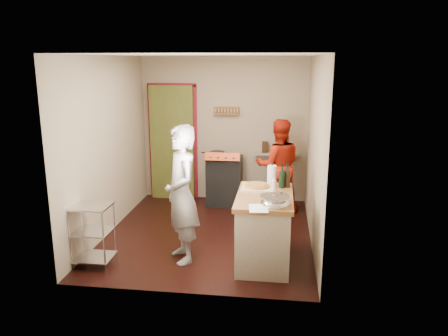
{
  "coord_description": "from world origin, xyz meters",
  "views": [
    {
      "loc": [
        1.02,
        -6.05,
        2.53
      ],
      "look_at": [
        0.23,
        0.0,
        1.02
      ],
      "focal_mm": 35.0,
      "sensor_mm": 36.0,
      "label": 1
    }
  ],
  "objects_px": {
    "person_stripe": "(182,195)",
    "person_red": "(278,166)",
    "stove": "(224,180)",
    "island": "(264,226)",
    "wire_shelving": "(92,232)"
  },
  "relations": [
    {
      "from": "island",
      "to": "stove",
      "type": "bearing_deg",
      "value": 109.82
    },
    {
      "from": "person_stripe",
      "to": "person_red",
      "type": "height_order",
      "value": "person_stripe"
    },
    {
      "from": "wire_shelving",
      "to": "island",
      "type": "distance_m",
      "value": 2.17
    },
    {
      "from": "island",
      "to": "person_stripe",
      "type": "distance_m",
      "value": 1.13
    },
    {
      "from": "wire_shelving",
      "to": "person_stripe",
      "type": "relative_size",
      "value": 0.45
    },
    {
      "from": "wire_shelving",
      "to": "person_red",
      "type": "distance_m",
      "value": 3.33
    },
    {
      "from": "stove",
      "to": "person_stripe",
      "type": "xyz_separation_m",
      "value": [
        -0.24,
        -2.33,
        0.43
      ]
    },
    {
      "from": "person_stripe",
      "to": "wire_shelving",
      "type": "bearing_deg",
      "value": -104.21
    },
    {
      "from": "person_stripe",
      "to": "person_red",
      "type": "distance_m",
      "value": 2.42
    },
    {
      "from": "stove",
      "to": "person_red",
      "type": "bearing_deg",
      "value": -13.22
    },
    {
      "from": "island",
      "to": "wire_shelving",
      "type": "bearing_deg",
      "value": -169.7
    },
    {
      "from": "stove",
      "to": "island",
      "type": "bearing_deg",
      "value": -70.18
    },
    {
      "from": "wire_shelving",
      "to": "person_red",
      "type": "bearing_deg",
      "value": 46.47
    },
    {
      "from": "wire_shelving",
      "to": "island",
      "type": "bearing_deg",
      "value": 10.3
    },
    {
      "from": "island",
      "to": "person_red",
      "type": "bearing_deg",
      "value": 85.85
    }
  ]
}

